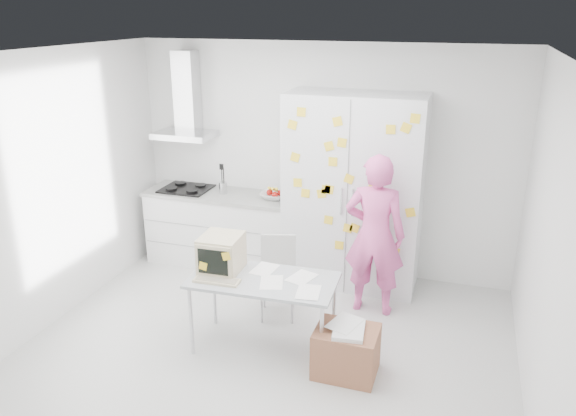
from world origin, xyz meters
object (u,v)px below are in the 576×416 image
(desk, at_px, (236,265))
(chair, at_px, (278,271))
(cardboard_box, at_px, (346,351))
(person, at_px, (375,235))

(desk, height_order, chair, desk)
(chair, distance_m, cardboard_box, 1.24)
(person, distance_m, chair, 1.06)
(desk, bearing_deg, person, 39.21)
(person, xyz_separation_m, chair, (-0.92, -0.36, -0.38))
(desk, bearing_deg, cardboard_box, -11.94)
(person, bearing_deg, chair, 20.52)
(chair, bearing_deg, desk, -122.25)
(person, bearing_deg, desk, 40.91)
(chair, height_order, cardboard_box, chair)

